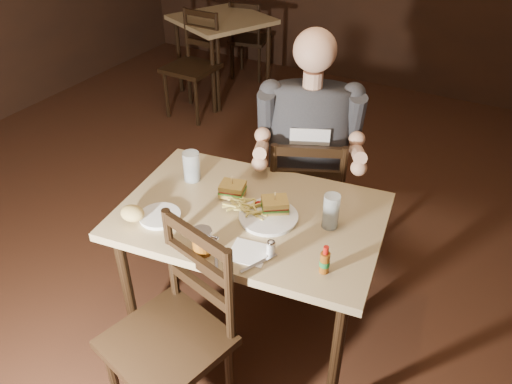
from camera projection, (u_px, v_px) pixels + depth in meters
The scene contains 23 objects.
room_shell at pixel (200, 62), 1.98m from camera, with size 7.00×7.00×7.00m.
main_table at pixel (251, 228), 2.26m from camera, with size 1.24×0.91×0.77m.
bg_table at pixel (222, 27), 4.77m from camera, with size 1.06×1.06×0.77m.
chair_far at pixel (305, 200), 2.82m from camera, with size 0.42×0.46×0.92m, color black, non-canonical shape.
chair_near at pixel (166, 342), 2.00m from camera, with size 0.43×0.47×0.93m, color black, non-canonical shape.
bg_chair_far at pixel (250, 39), 5.32m from camera, with size 0.38×0.41×0.82m, color black, non-canonical shape.
bg_chair_near at pixel (191, 67), 4.50m from camera, with size 0.42×0.46×0.92m, color black, non-canonical shape.
diner at pixel (310, 126), 2.50m from camera, with size 0.55×0.43×0.95m, color #2F3135, non-canonical shape.
dinner_plate at pixel (268, 218), 2.17m from camera, with size 0.25×0.25×0.01m, color white.
sandwich_left at pixel (232, 186), 2.27m from camera, with size 0.11×0.09×0.10m, color tan, non-canonical shape.
sandwich_right at pixel (275, 202), 2.17m from camera, with size 0.11×0.09×0.10m, color tan, non-canonical shape.
fries_pile at pixel (247, 205), 2.20m from camera, with size 0.23×0.16×0.04m, color #CFC053, non-canonical shape.
ketchup_dollop at pixel (260, 204), 2.23m from camera, with size 0.04×0.04×0.01m, color maroon.
glass_left at pixel (192, 166), 2.39m from camera, with size 0.08×0.08×0.15m, color silver.
glass_right at pixel (331, 211), 2.08m from camera, with size 0.07×0.07×0.16m, color silver.
hot_sauce at pixel (325, 259), 1.87m from camera, with size 0.04×0.04×0.12m, color brown, non-canonical shape.
salt_shaker at pixel (271, 248), 1.97m from camera, with size 0.04×0.04×0.06m, color white, non-canonical shape.
syrup_dispenser at pixel (202, 241), 1.96m from camera, with size 0.08×0.08×0.11m, color brown, non-canonical shape.
napkin at pixel (249, 252), 1.99m from camera, with size 0.15×0.14×0.00m, color white.
knife at pixel (216, 254), 1.97m from camera, with size 0.01×0.19×0.00m, color silver.
fork at pixel (259, 263), 1.93m from camera, with size 0.01×0.17×0.01m, color silver.
side_plate at pixel (160, 217), 2.17m from camera, with size 0.18×0.18×0.01m, color white.
bread_roll at pixel (132, 213), 2.13m from camera, with size 0.11×0.09×0.06m, color tan.
Camera 1 is at (1.11, -1.58, 2.10)m, focal length 35.00 mm.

